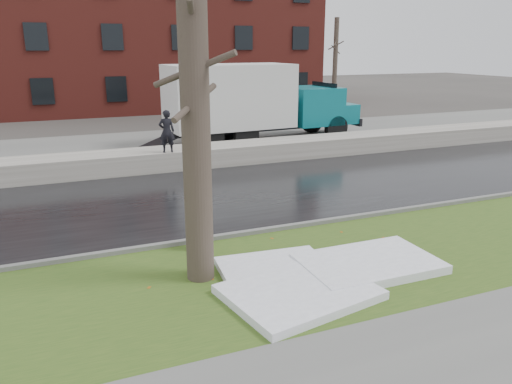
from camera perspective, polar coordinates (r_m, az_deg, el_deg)
name	(u,v)px	position (r m, az deg, el deg)	size (l,w,h in m)	color
ground	(268,250)	(11.48, 1.40, -6.66)	(120.00, 120.00, 0.00)	#47423D
verge	(292,271)	(10.44, 4.19, -9.03)	(60.00, 4.50, 0.04)	#2D4B19
sidewalk	(412,379)	(7.74, 17.38, -19.74)	(60.00, 3.00, 0.05)	slate
road	(210,197)	(15.45, -5.30, -0.52)	(60.00, 7.00, 0.03)	black
parking_lot	(155,147)	(23.49, -11.47, 5.08)	(60.00, 9.00, 0.03)	slate
curb	(252,233)	(12.31, -0.47, -4.67)	(60.00, 0.15, 0.14)	slate
snowbank	(177,158)	(19.29, -9.03, 3.87)	(60.00, 1.60, 0.75)	#ABA59C
brick_building	(133,38)	(40.16, -13.92, 16.67)	(26.00, 12.00, 10.00)	maroon
bg_tree_center	(16,65)	(35.72, -25.77, 12.97)	(1.40, 1.62, 6.50)	brown
bg_tree_right	(335,62)	(39.31, 9.04, 14.51)	(1.40, 1.62, 6.50)	brown
fire_hydrant	(195,231)	(11.36, -7.03, -4.49)	(0.40, 0.35, 0.80)	gray
tree	(195,106)	(9.24, -6.97, 9.71)	(1.30, 1.45, 6.75)	brown
box_truck	(252,101)	(23.94, -0.40, 10.31)	(11.14, 3.15, 3.69)	black
worker	(167,131)	(18.40, -10.17, 6.85)	(0.56, 0.37, 1.54)	black
snow_patch_near	(299,292)	(9.43, 4.95, -11.31)	(2.60, 2.00, 0.16)	white
snow_patch_far	(275,269)	(10.31, 2.16, -8.78)	(2.20, 1.60, 0.14)	white
snow_patch_side	(368,264)	(10.75, 12.73, -7.98)	(2.80, 1.80, 0.18)	white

